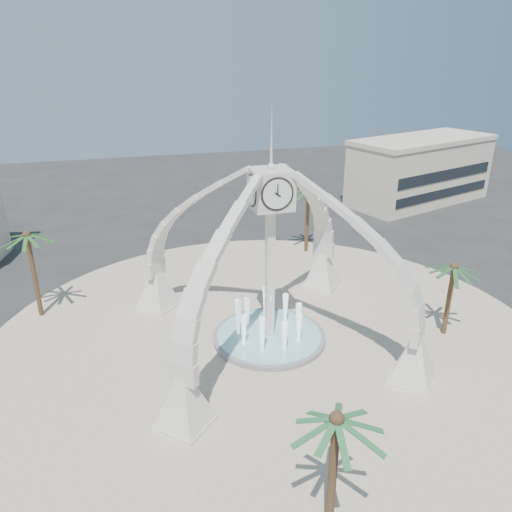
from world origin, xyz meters
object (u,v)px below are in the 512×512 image
object	(u,v)px
clock_tower	(270,256)
palm_west	(27,236)
palm_north	(308,190)
palm_south	(337,421)
palm_east	(454,267)
fountain	(269,336)

from	to	relation	value
clock_tower	palm_west	world-z (taller)	clock_tower
palm_north	palm_south	xyz separation A→B (m)	(-10.85, -30.23, -0.62)
palm_north	clock_tower	bearing A→B (deg)	-120.10
palm_north	palm_south	world-z (taller)	palm_north
palm_west	palm_north	size ratio (longest dim) A/B	1.02
palm_west	palm_east	bearing A→B (deg)	-21.25
clock_tower	palm_north	xyz separation A→B (m)	(8.73, 15.07, -0.06)
fountain	palm_south	world-z (taller)	palm_south
palm_east	palm_south	world-z (taller)	palm_south
clock_tower	palm_west	bearing A→B (deg)	152.57
palm_east	palm_west	distance (m)	30.54
clock_tower	fountain	distance (m)	6.20
palm_east	palm_north	world-z (taller)	palm_north
clock_tower	palm_south	xyz separation A→B (m)	(-2.11, -15.16, -0.68)
palm_west	clock_tower	bearing A→B (deg)	-27.43
clock_tower	palm_east	world-z (taller)	clock_tower
palm_east	palm_west	xyz separation A→B (m)	(-28.44, 11.06, 1.29)
palm_south	fountain	bearing A→B (deg)	82.07
fountain	palm_east	size ratio (longest dim) A/B	1.32
clock_tower	palm_west	size ratio (longest dim) A/B	2.42
clock_tower	fountain	world-z (taller)	clock_tower
palm_east	palm_north	distance (m)	18.26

